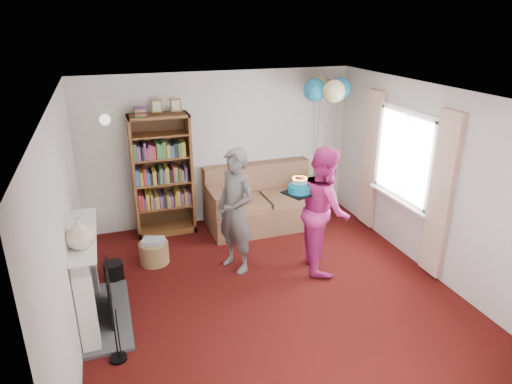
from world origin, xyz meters
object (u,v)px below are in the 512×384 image
object	(u,v)px
person_striped	(236,211)
birthday_cake	(300,189)
bookcase	(162,176)
sofa	(262,203)
person_magenta	(324,209)

from	to	relation	value
person_striped	birthday_cake	world-z (taller)	person_striped
person_striped	birthday_cake	size ratio (longest dim) A/B	4.87
bookcase	sofa	distance (m)	1.71
bookcase	person_striped	world-z (taller)	bookcase
sofa	person_striped	size ratio (longest dim) A/B	1.07
person_striped	person_magenta	bearing A→B (deg)	47.29
person_striped	sofa	bearing A→B (deg)	120.48
birthday_cake	person_striped	bearing A→B (deg)	158.97
person_magenta	birthday_cake	world-z (taller)	person_magenta
bookcase	birthday_cake	size ratio (longest dim) A/B	6.04
person_striped	person_magenta	xyz separation A→B (m)	(1.14, -0.33, 0.00)
person_magenta	sofa	bearing A→B (deg)	24.93
bookcase	person_striped	bearing A→B (deg)	-62.92
person_striped	bookcase	bearing A→B (deg)	-179.57
sofa	birthday_cake	bearing A→B (deg)	-92.07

